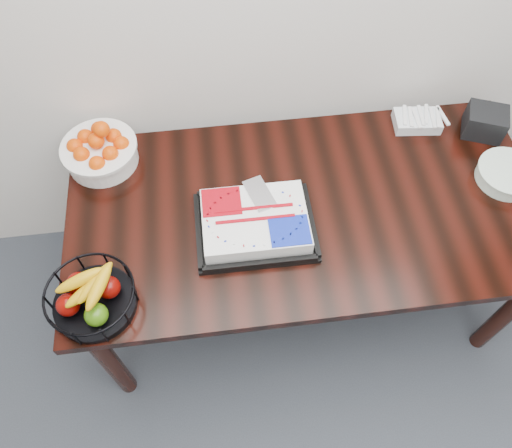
{
  "coord_description": "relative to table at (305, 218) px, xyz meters",
  "views": [
    {
      "loc": [
        -0.32,
        0.97,
        2.3
      ],
      "look_at": [
        -0.21,
        1.89,
        0.83
      ],
      "focal_mm": 35.0,
      "sensor_mm": 36.0,
      "label": 1
    }
  ],
  "objects": [
    {
      "name": "tangerine_bowl",
      "position": [
        -0.77,
        0.32,
        0.17
      ],
      "size": [
        0.3,
        0.3,
        0.19
      ],
      "color": "white",
      "rests_on": "table"
    },
    {
      "name": "fork_bag",
      "position": [
        0.53,
        0.35,
        0.11
      ],
      "size": [
        0.2,
        0.14,
        0.05
      ],
      "color": "silver",
      "rests_on": "table"
    },
    {
      "name": "table",
      "position": [
        0.0,
        0.0,
        0.0
      ],
      "size": [
        1.8,
        0.9,
        0.75
      ],
      "color": "black",
      "rests_on": "ground"
    },
    {
      "name": "cake_tray",
      "position": [
        -0.21,
        -0.08,
        0.13
      ],
      "size": [
        0.43,
        0.35,
        0.09
      ],
      "color": "black",
      "rests_on": "table"
    },
    {
      "name": "napkin_box",
      "position": [
        0.79,
        0.28,
        0.14
      ],
      "size": [
        0.19,
        0.18,
        0.11
      ],
      "primitive_type": "cube",
      "rotation": [
        0.0,
        0.0,
        -0.39
      ],
      "color": "black",
      "rests_on": "table"
    },
    {
      "name": "fruit_basket",
      "position": [
        -0.77,
        -0.31,
        0.15
      ],
      "size": [
        0.29,
        0.29,
        0.16
      ],
      "color": "black",
      "rests_on": "table"
    },
    {
      "name": "plate_stack",
      "position": [
        0.79,
        0.03,
        0.11
      ],
      "size": [
        0.23,
        0.23,
        0.06
      ],
      "color": "white",
      "rests_on": "table"
    }
  ]
}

